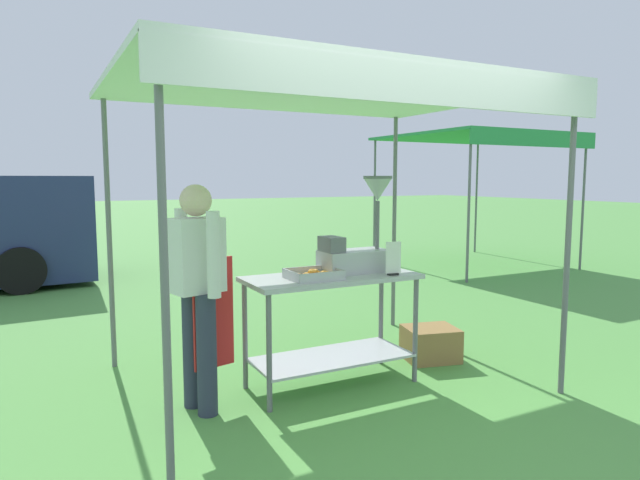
# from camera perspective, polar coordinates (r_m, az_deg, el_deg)

# --- Properties ---
(ground_plane) EXTENTS (70.00, 70.00, 0.00)m
(ground_plane) POSITION_cam_1_polar(r_m,az_deg,el_deg) (9.22, -14.41, -4.11)
(ground_plane) COLOR #519342
(stall_canopy) EXTENTS (3.18, 2.44, 2.37)m
(stall_canopy) POSITION_cam_1_polar(r_m,az_deg,el_deg) (4.39, 0.64, 14.72)
(stall_canopy) COLOR slate
(stall_canopy) RESTS_ON ground
(donut_cart) EXTENTS (1.38, 0.60, 0.89)m
(donut_cart) POSITION_cam_1_polar(r_m,az_deg,el_deg) (4.38, 1.22, -6.93)
(donut_cart) COLOR #B7B7BC
(donut_cart) RESTS_ON ground
(donut_tray) EXTENTS (0.38, 0.32, 0.07)m
(donut_tray) POSITION_cam_1_polar(r_m,az_deg,el_deg) (4.19, -0.70, -3.70)
(donut_tray) COLOR #B7B7BC
(donut_tray) RESTS_ON donut_cart
(donut_fryer) EXTENTS (0.62, 0.28, 0.78)m
(donut_fryer) POSITION_cam_1_polar(r_m,az_deg,el_deg) (4.48, 4.01, -0.12)
(donut_fryer) COLOR #B7B7BC
(donut_fryer) RESTS_ON donut_cart
(menu_sign) EXTENTS (0.13, 0.05, 0.27)m
(menu_sign) POSITION_cam_1_polar(r_m,az_deg,el_deg) (4.36, 7.61, -2.15)
(menu_sign) COLOR black
(menu_sign) RESTS_ON donut_cart
(vendor) EXTENTS (0.47, 0.54, 1.61)m
(vendor) POSITION_cam_1_polar(r_m,az_deg,el_deg) (3.94, -12.48, -4.66)
(vendor) COLOR #2D3347
(vendor) RESTS_ON ground
(supply_crate) EXTENTS (0.54, 0.49, 0.30)m
(supply_crate) POSITION_cam_1_polar(r_m,az_deg,el_deg) (5.20, 11.40, -10.50)
(supply_crate) COLOR olive
(supply_crate) RESTS_ON ground
(neighbour_tent) EXTENTS (2.91, 2.90, 2.46)m
(neighbour_tent) POSITION_cam_1_polar(r_m,az_deg,el_deg) (10.85, 16.00, 9.99)
(neighbour_tent) COLOR slate
(neighbour_tent) RESTS_ON ground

